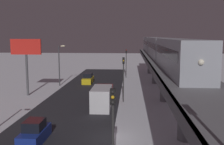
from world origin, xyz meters
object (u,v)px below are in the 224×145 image
object	(u,v)px
box_truck	(102,97)
traffic_light_far	(126,59)
commercial_billboard	(26,52)
subway_train	(159,47)
traffic_light_mid	(123,73)
sedan_blue	(35,133)
traffic_light_near	(113,126)
sedan_yellow	(88,79)

from	to	relation	value
box_truck	traffic_light_far	bearing A→B (deg)	-96.19
box_truck	commercial_billboard	xyz separation A→B (m)	(12.55, -5.94, 5.48)
subway_train	traffic_light_mid	xyz separation A→B (m)	(5.98, 9.89, -3.24)
sedan_blue	traffic_light_far	bearing A→B (deg)	-101.49
traffic_light_far	traffic_light_near	bearing A→B (deg)	90.00
subway_train	sedan_yellow	xyz separation A→B (m)	(13.48, -5.07, -6.65)
sedan_yellow	traffic_light_near	xyz separation A→B (m)	(-7.50, 37.08, 3.41)
sedan_blue	traffic_light_far	size ratio (longest dim) A/B	0.66
sedan_yellow	traffic_light_mid	distance (m)	17.08
subway_train	traffic_light_near	distance (m)	32.73
traffic_light_near	commercial_billboard	size ratio (longest dim) A/B	0.72
subway_train	commercial_billboard	xyz separation A→B (m)	(21.23, 6.71, -0.60)
box_truck	commercial_billboard	world-z (taller)	commercial_billboard
traffic_light_near	traffic_light_far	distance (m)	44.25
sedan_yellow	box_truck	size ratio (longest dim) A/B	0.63
box_truck	traffic_light_near	bearing A→B (deg)	97.94
sedan_yellow	commercial_billboard	world-z (taller)	commercial_billboard
subway_train	traffic_light_far	size ratio (longest dim) A/B	8.67
sedan_yellow	box_truck	distance (m)	18.37
traffic_light_mid	traffic_light_near	bearing A→B (deg)	90.00
traffic_light_near	traffic_light_mid	bearing A→B (deg)	-90.00
sedan_blue	traffic_light_mid	world-z (taller)	traffic_light_mid
traffic_light_far	commercial_billboard	xyz separation A→B (m)	(15.25, 18.94, 2.63)
traffic_light_mid	traffic_light_far	size ratio (longest dim) A/B	1.00
box_truck	traffic_light_near	distance (m)	19.76
sedan_blue	traffic_light_far	world-z (taller)	traffic_light_far
sedan_blue	commercial_billboard	world-z (taller)	commercial_billboard
subway_train	box_truck	size ratio (longest dim) A/B	7.50
subway_train	sedan_yellow	world-z (taller)	subway_train
traffic_light_near	sedan_blue	bearing A→B (deg)	-44.39
sedan_yellow	traffic_light_far	world-z (taller)	traffic_light_far
subway_train	sedan_yellow	size ratio (longest dim) A/B	11.85
sedan_blue	traffic_light_near	xyz separation A→B (m)	(-7.50, 7.34, 3.40)
traffic_light_mid	commercial_billboard	xyz separation A→B (m)	(15.25, -3.18, 2.63)
commercial_billboard	traffic_light_mid	bearing A→B (deg)	168.20
subway_train	sedan_blue	xyz separation A→B (m)	(13.48, 24.67, -6.64)
subway_train	traffic_light_near	xyz separation A→B (m)	(5.98, 32.02, -3.24)
box_truck	traffic_light_mid	bearing A→B (deg)	-134.37
sedan_blue	traffic_light_mid	distance (m)	16.92
traffic_light_far	traffic_light_mid	bearing A→B (deg)	90.00
sedan_yellow	traffic_light_near	world-z (taller)	traffic_light_near
sedan_yellow	commercial_billboard	xyz separation A→B (m)	(7.75, 11.77, 6.04)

